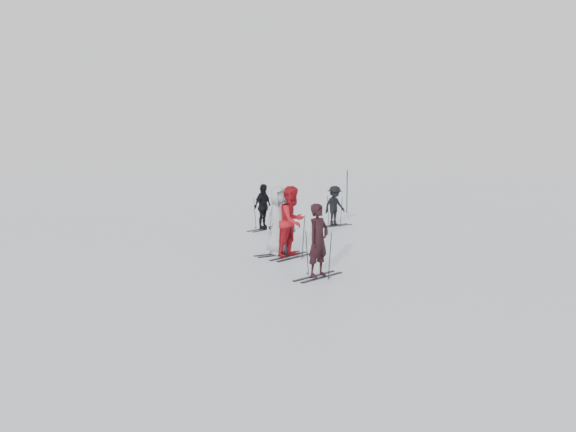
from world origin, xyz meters
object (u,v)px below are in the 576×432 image
object	(u,v)px
skier_red	(292,222)
skier_uphill_left	(263,207)
skier_grey	(279,221)
skier_uphill_far	(335,206)
piste_marker	(347,192)
skier_near_dark	(318,241)

from	to	relation	value
skier_red	skier_uphill_left	world-z (taller)	skier_red
skier_uphill_left	skier_grey	bearing A→B (deg)	-140.12
skier_uphill_far	piste_marker	distance (m)	4.94
skier_red	skier_uphill_far	size ratio (longest dim) A/B	1.26
skier_grey	piste_marker	size ratio (longest dim) A/B	0.95
skier_grey	skier_uphill_far	xyz separation A→B (m)	(-2.37, 6.20, -0.19)
skier_grey	skier_uphill_far	distance (m)	6.64
skier_red	skier_uphill_left	size ratio (longest dim) A/B	1.15
skier_red	skier_grey	xyz separation A→B (m)	(-0.54, 0.06, -0.01)
skier_near_dark	piste_marker	size ratio (longest dim) A/B	0.83
skier_red	skier_near_dark	bearing A→B (deg)	-129.85
skier_near_dark	skier_red	world-z (taller)	skier_red
skier_uphill_left	skier_red	bearing A→B (deg)	-136.91
skier_red	skier_uphill_far	world-z (taller)	skier_red
skier_near_dark	piste_marker	world-z (taller)	piste_marker
skier_red	skier_grey	bearing A→B (deg)	80.76
skier_uphill_left	piste_marker	world-z (taller)	piste_marker
skier_uphill_far	piste_marker	world-z (taller)	piste_marker
skier_near_dark	skier_uphill_far	distance (m)	9.30
skier_uphill_far	piste_marker	xyz separation A→B (m)	(-2.30, 4.36, 0.25)
skier_grey	skier_uphill_left	xyz separation A→B (m)	(-3.87, 3.59, -0.12)
skier_uphill_far	skier_red	bearing A→B (deg)	-143.71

